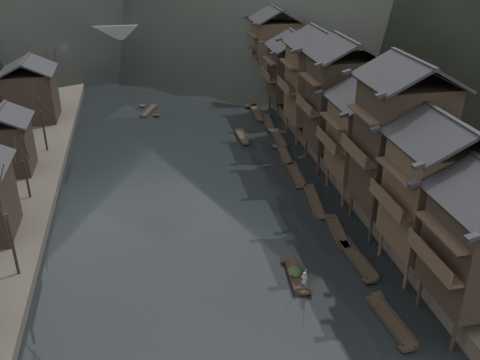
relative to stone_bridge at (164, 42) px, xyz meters
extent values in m
plane|color=black|center=(0.00, -72.00, -5.11)|extent=(300.00, 300.00, 0.00)
cube|color=#2D2823|center=(35.00, -32.00, -4.21)|extent=(40.00, 200.00, 1.80)
cylinder|color=black|center=(14.20, -82.40, -3.81)|extent=(0.30, 0.30, 2.90)
cylinder|color=black|center=(14.20, -77.60, -3.81)|extent=(0.30, 0.30, 2.90)
cylinder|color=black|center=(16.95, -77.60, -3.81)|extent=(0.30, 0.30, 2.90)
cube|color=#2E231A|center=(13.30, -80.00, 0.71)|extent=(1.20, 5.70, 0.25)
cylinder|color=#2E231A|center=(14.20, -75.40, -3.81)|extent=(0.30, 0.30, 2.90)
cylinder|color=#2E231A|center=(14.20, -70.60, -3.81)|extent=(0.30, 0.30, 2.90)
cylinder|color=#2E231A|center=(16.95, -75.40, -3.81)|extent=(0.30, 0.30, 2.90)
cylinder|color=#2E231A|center=(16.95, -70.60, -3.81)|extent=(0.30, 0.30, 2.90)
cube|color=#2E231A|center=(17.30, -73.00, 1.80)|extent=(7.00, 6.00, 8.63)
cube|color=#2E231A|center=(13.30, -73.00, 1.37)|extent=(1.20, 5.70, 0.25)
cylinder|color=black|center=(14.20, -68.40, -3.81)|extent=(0.30, 0.30, 2.90)
cylinder|color=black|center=(14.20, -63.60, -3.81)|extent=(0.30, 0.30, 2.90)
cylinder|color=black|center=(16.95, -68.40, -3.81)|extent=(0.30, 0.30, 2.90)
cylinder|color=black|center=(16.95, -63.60, -3.81)|extent=(0.30, 0.30, 2.90)
cube|color=black|center=(17.30, -66.00, 3.25)|extent=(7.00, 6.00, 11.52)
cube|color=#2E231A|center=(13.30, -66.00, 2.68)|extent=(1.20, 5.70, 0.25)
cylinder|color=#2E231A|center=(14.20, -61.40, -3.81)|extent=(0.30, 0.30, 2.90)
cylinder|color=#2E231A|center=(14.20, -56.60, -3.81)|extent=(0.30, 0.30, 2.90)
cylinder|color=#2E231A|center=(16.95, -61.40, -3.81)|extent=(0.30, 0.30, 2.90)
cylinder|color=#2E231A|center=(16.95, -56.60, -3.81)|extent=(0.30, 0.30, 2.90)
cube|color=#2E231A|center=(17.30, -59.00, 1.27)|extent=(7.00, 6.00, 7.55)
cube|color=#2E231A|center=(13.30, -59.00, 0.89)|extent=(1.20, 5.70, 0.25)
cylinder|color=black|center=(14.20, -53.40, -3.81)|extent=(0.30, 0.30, 2.90)
cylinder|color=black|center=(14.20, -48.60, -3.81)|extent=(0.30, 0.30, 2.90)
cylinder|color=black|center=(16.95, -53.40, -3.81)|extent=(0.30, 0.30, 2.90)
cylinder|color=black|center=(16.95, -48.60, -3.81)|extent=(0.30, 0.30, 2.90)
cube|color=black|center=(17.30, -51.00, 2.65)|extent=(7.00, 6.00, 10.32)
cube|color=#2E231A|center=(13.30, -51.00, 2.13)|extent=(1.20, 5.70, 0.25)
cylinder|color=#2E231A|center=(14.20, -44.40, -3.81)|extent=(0.30, 0.30, 2.90)
cylinder|color=#2E231A|center=(14.20, -39.60, -3.81)|extent=(0.30, 0.30, 2.90)
cylinder|color=#2E231A|center=(16.95, -44.40, -3.81)|extent=(0.30, 0.30, 2.90)
cylinder|color=#2E231A|center=(16.95, -39.60, -3.81)|extent=(0.30, 0.30, 2.90)
cube|color=#2E231A|center=(17.30, -42.00, 2.36)|extent=(7.00, 6.00, 9.75)
cube|color=#2E231A|center=(13.30, -42.00, 1.88)|extent=(1.20, 5.70, 0.25)
cylinder|color=black|center=(14.20, -34.40, -3.81)|extent=(0.30, 0.30, 2.90)
cylinder|color=black|center=(14.20, -29.60, -3.81)|extent=(0.30, 0.30, 2.90)
cylinder|color=black|center=(16.95, -34.40, -3.81)|extent=(0.30, 0.30, 2.90)
cylinder|color=black|center=(16.95, -29.60, -3.81)|extent=(0.30, 0.30, 2.90)
cube|color=black|center=(17.30, -32.00, 1.16)|extent=(7.00, 6.00, 7.34)
cube|color=#2E231A|center=(13.30, -32.00, 0.79)|extent=(1.20, 5.70, 0.25)
cylinder|color=#2E231A|center=(14.20, -22.40, -3.81)|extent=(0.30, 0.30, 2.90)
cylinder|color=#2E231A|center=(14.20, -17.60, -3.81)|extent=(0.30, 0.30, 2.90)
cylinder|color=#2E231A|center=(16.95, -22.40, -3.81)|extent=(0.30, 0.30, 2.90)
cylinder|color=#2E231A|center=(16.95, -17.60, -3.81)|extent=(0.30, 0.30, 2.90)
cube|color=#2E231A|center=(17.30, -20.00, 2.10)|extent=(7.00, 6.00, 9.22)
cube|color=#2E231A|center=(13.30, -20.00, 1.64)|extent=(1.20, 5.70, 0.25)
cube|color=black|center=(-20.50, -48.00, -1.01)|extent=(5.00, 5.00, 5.80)
cube|color=black|center=(-20.50, -30.00, -0.51)|extent=(6.50, 6.50, 6.80)
cylinder|color=black|center=(-17.00, -68.88, -1.15)|extent=(0.24, 0.24, 5.51)
cylinder|color=black|center=(-17.00, -55.16, -1.87)|extent=(0.24, 0.24, 4.09)
cylinder|color=black|center=(-17.00, -42.40, -1.37)|extent=(0.24, 0.24, 5.08)
cylinder|color=black|center=(-17.00, -25.21, -1.24)|extent=(0.24, 0.24, 5.34)
cube|color=black|center=(11.33, -79.02, -4.96)|extent=(1.53, 5.99, 0.30)
cube|color=black|center=(11.33, -79.02, -4.78)|extent=(1.58, 5.88, 0.10)
cube|color=black|center=(11.54, -76.19, -4.82)|extent=(0.99, 0.80, 0.32)
cube|color=black|center=(11.12, -81.86, -4.82)|extent=(0.99, 0.80, 0.32)
cube|color=black|center=(11.90, -71.20, -4.96)|extent=(1.44, 6.29, 0.30)
cube|color=black|center=(11.90, -71.20, -4.78)|extent=(1.49, 6.17, 0.10)
cube|color=black|center=(12.06, -68.21, -4.82)|extent=(0.98, 0.82, 0.33)
cube|color=black|center=(11.73, -74.19, -4.82)|extent=(0.98, 0.82, 0.33)
cube|color=black|center=(11.77, -66.45, -4.96)|extent=(1.71, 6.15, 0.30)
cube|color=black|center=(11.77, -66.45, -4.78)|extent=(1.75, 6.04, 0.10)
cube|color=black|center=(11.47, -63.55, -4.82)|extent=(1.01, 0.84, 0.33)
cube|color=black|center=(12.06, -69.35, -4.82)|extent=(1.01, 0.84, 0.33)
cube|color=black|center=(11.53, -60.04, -4.96)|extent=(2.08, 7.57, 0.30)
cube|color=black|center=(11.53, -60.04, -4.78)|extent=(2.11, 7.43, 0.10)
cube|color=black|center=(11.05, -56.48, -4.82)|extent=(1.05, 1.03, 0.36)
cube|color=black|center=(12.00, -63.61, -4.82)|extent=(1.05, 1.03, 0.36)
cube|color=black|center=(11.46, -53.54, -4.96)|extent=(1.53, 6.54, 0.30)
cube|color=black|center=(11.46, -53.54, -4.78)|extent=(1.58, 6.42, 0.10)
cube|color=black|center=(11.26, -50.43, -4.82)|extent=(0.99, 0.86, 0.34)
cube|color=black|center=(11.67, -56.64, -4.82)|extent=(0.99, 0.86, 0.34)
cube|color=black|center=(11.68, -47.88, -4.96)|extent=(1.73, 6.24, 0.30)
cube|color=black|center=(11.68, -47.88, -4.78)|extent=(1.77, 6.13, 0.10)
cube|color=black|center=(11.37, -44.93, -4.82)|extent=(1.01, 0.85, 0.33)
cube|color=black|center=(11.98, -50.82, -4.82)|extent=(1.01, 0.85, 0.33)
cube|color=black|center=(12.34, -42.05, -4.96)|extent=(1.36, 5.99, 0.30)
cube|color=black|center=(12.34, -42.05, -4.78)|extent=(1.41, 5.87, 0.10)
cube|color=black|center=(12.22, -39.20, -4.82)|extent=(0.97, 0.78, 0.32)
cube|color=black|center=(12.47, -44.90, -4.82)|extent=(0.97, 0.78, 0.32)
cube|color=black|center=(12.46, -35.59, -4.96)|extent=(1.84, 6.85, 0.30)
cube|color=black|center=(12.46, -35.59, -4.78)|extent=(1.88, 6.72, 0.10)
cube|color=black|center=(12.10, -32.36, -4.82)|extent=(1.02, 0.93, 0.34)
cube|color=black|center=(12.82, -38.82, -4.82)|extent=(1.02, 0.93, 0.34)
cube|color=black|center=(11.77, -31.04, -4.96)|extent=(1.58, 7.74, 0.30)
cube|color=black|center=(11.77, -31.04, -4.78)|extent=(1.62, 7.59, 0.10)
cube|color=black|center=(11.54, -27.36, -4.82)|extent=(0.99, 1.00, 0.37)
cube|color=black|center=(12.00, -34.72, -4.82)|extent=(0.99, 1.00, 0.37)
cube|color=black|center=(11.58, -24.59, -4.96)|extent=(2.01, 7.31, 0.30)
cube|color=black|center=(11.58, -24.59, -4.78)|extent=(2.04, 7.17, 0.10)
cube|color=black|center=(12.02, -21.15, -4.82)|extent=(1.04, 1.00, 0.36)
cube|color=black|center=(11.14, -28.04, -4.82)|extent=(1.04, 1.00, 0.36)
cube|color=black|center=(11.53, -18.64, -4.96)|extent=(1.43, 6.36, 0.30)
cube|color=black|center=(11.53, -18.64, -4.78)|extent=(1.48, 6.23, 0.10)
cube|color=black|center=(11.69, -15.61, -4.82)|extent=(0.97, 0.83, 0.33)
cube|color=black|center=(11.37, -21.66, -4.82)|extent=(0.97, 0.83, 0.33)
cube|color=black|center=(11.36, -11.10, -4.96)|extent=(1.95, 7.61, 0.30)
cube|color=black|center=(11.36, -11.10, -4.78)|extent=(1.98, 7.47, 0.10)
cube|color=black|center=(10.95, -7.50, -4.82)|extent=(1.03, 1.02, 0.36)
cube|color=black|center=(11.77, -14.69, -4.82)|extent=(1.03, 1.02, 0.36)
cube|color=black|center=(7.64, -40.69, -4.96)|extent=(1.01, 5.34, 0.30)
cube|color=black|center=(7.64, -40.69, -4.78)|extent=(1.06, 5.23, 0.10)
cube|color=black|center=(7.64, -38.13, -4.82)|extent=(0.85, 0.67, 0.31)
cube|color=black|center=(7.65, -43.25, -4.82)|extent=(0.85, 0.67, 0.31)
cube|color=black|center=(-4.31, -27.07, -4.96)|extent=(2.91, 5.52, 0.30)
cube|color=black|center=(-4.31, -27.07, -4.78)|extent=(2.92, 5.43, 0.10)
cube|color=black|center=(-5.26, -24.59, -4.82)|extent=(1.04, 0.94, 0.31)
cube|color=black|center=(-3.36, -29.55, -4.82)|extent=(1.04, 0.94, 0.31)
cube|color=#4C4C4F|center=(0.00, 0.00, 2.09)|extent=(40.00, 6.00, 1.60)
cube|color=#4C4C4F|center=(0.00, -2.70, 3.39)|extent=(40.00, 0.50, 1.00)
cube|color=#4C4C4F|center=(0.00, 2.70, 3.39)|extent=(40.00, 0.50, 1.00)
cube|color=#4C4C4F|center=(-14.00, 0.00, -1.91)|extent=(3.20, 6.00, 6.40)
cube|color=#4C4C4F|center=(-4.50, 0.00, -1.91)|extent=(3.20, 6.00, 6.40)
cube|color=#4C4C4F|center=(4.50, 0.00, -1.91)|extent=(3.20, 6.00, 6.40)
cube|color=#4C4C4F|center=(14.00, 0.00, -1.91)|extent=(3.20, 6.00, 6.40)
cube|color=black|center=(5.99, -72.42, -4.96)|extent=(1.41, 4.82, 0.30)
cube|color=black|center=(5.99, -72.42, -4.78)|extent=(1.46, 4.73, 0.10)
cube|color=black|center=(5.81, -70.14, -4.82)|extent=(0.92, 0.66, 0.29)
cube|color=black|center=(6.18, -74.69, -4.82)|extent=(0.92, 0.66, 0.29)
ellipsoid|color=black|center=(5.97, -72.18, -4.33)|extent=(1.14, 1.49, 0.68)
imported|color=slate|center=(6.14, -74.22, -3.85)|extent=(0.72, 0.66, 1.65)
cylinder|color=#8C7A51|center=(6.34, -74.22, -1.32)|extent=(1.16, 2.59, 3.40)
camera|label=1|loc=(-5.31, -107.09, 21.52)|focal=40.00mm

